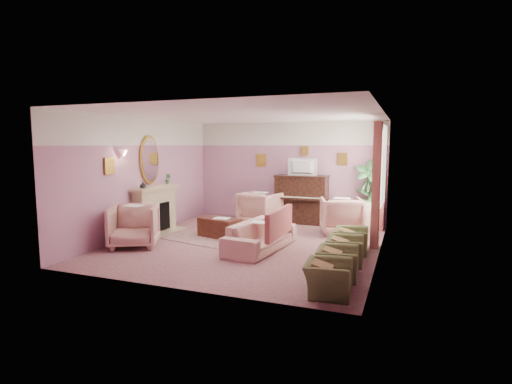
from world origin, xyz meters
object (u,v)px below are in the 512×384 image
(floral_armchair_left, at_px, (260,207))
(olive_chair_a, at_px, (328,272))
(sofa, at_px, (261,230))
(olive_chair_c, at_px, (345,246))
(coffee_table, at_px, (220,228))
(olive_chair_b, at_px, (338,258))
(television, at_px, (302,166))
(piano, at_px, (302,200))
(floral_armchair_front, at_px, (134,224))
(side_table, at_px, (371,216))
(olive_chair_d, at_px, (351,236))
(floral_armchair_right, at_px, (341,214))

(floral_armchair_left, relative_size, olive_chair_a, 1.32)
(sofa, distance_m, olive_chair_c, 1.81)
(olive_chair_c, bearing_deg, floral_armchair_left, 133.77)
(coffee_table, bearing_deg, olive_chair_b, -31.65)
(television, distance_m, olive_chair_b, 4.72)
(piano, height_order, olive_chair_c, piano)
(piano, bearing_deg, floral_armchair_front, -125.03)
(piano, relative_size, coffee_table, 1.40)
(floral_armchair_left, height_order, side_table, floral_armchair_left)
(piano, xyz_separation_m, olive_chair_a, (1.71, -5.09, -0.33))
(piano, bearing_deg, olive_chair_a, -71.45)
(olive_chair_a, bearing_deg, floral_armchair_left, 121.19)
(olive_chair_d, bearing_deg, olive_chair_a, -90.00)
(floral_armchair_left, xyz_separation_m, olive_chair_b, (2.70, -3.64, -0.17))
(television, relative_size, side_table, 1.14)
(television, xyz_separation_m, olive_chair_b, (1.71, -4.22, -1.28))
(olive_chair_d, bearing_deg, olive_chair_b, -90.00)
(floral_armchair_right, xyz_separation_m, side_table, (0.63, 0.89, -0.15))
(television, bearing_deg, floral_armchair_left, -149.78)
(television, bearing_deg, coffee_table, -120.32)
(floral_armchair_front, distance_m, side_table, 5.86)
(floral_armchair_left, xyz_separation_m, olive_chair_c, (2.70, -2.82, -0.17))
(olive_chair_b, xyz_separation_m, olive_chair_c, (0.00, 0.82, 0.00))
(television, height_order, olive_chair_b, television)
(olive_chair_a, bearing_deg, olive_chair_d, 90.00)
(olive_chair_b, distance_m, olive_chair_d, 1.64)
(coffee_table, relative_size, floral_armchair_right, 1.01)
(floral_armchair_right, height_order, olive_chair_d, floral_armchair_right)
(floral_armchair_left, relative_size, olive_chair_d, 1.32)
(olive_chair_d, relative_size, side_table, 1.07)
(olive_chair_c, xyz_separation_m, side_table, (0.18, 3.29, 0.03))
(floral_armchair_left, bearing_deg, olive_chair_a, -58.81)
(coffee_table, xyz_separation_m, olive_chair_c, (3.07, -1.07, 0.10))
(olive_chair_a, height_order, olive_chair_b, same)
(sofa, bearing_deg, coffee_table, 150.89)
(olive_chair_b, bearing_deg, sofa, 146.57)
(television, xyz_separation_m, floral_armchair_right, (1.26, -0.99, -1.10))
(piano, xyz_separation_m, olive_chair_d, (1.71, -2.63, -0.33))
(side_table, bearing_deg, olive_chair_a, -92.13)
(floral_armchair_left, distance_m, olive_chair_d, 3.36)
(floral_armchair_right, relative_size, olive_chair_d, 1.32)
(piano, xyz_separation_m, television, (0.00, -0.05, 0.95))
(floral_armchair_left, bearing_deg, television, 30.22)
(coffee_table, distance_m, olive_chair_c, 3.25)
(olive_chair_b, bearing_deg, side_table, 87.45)
(olive_chair_c, bearing_deg, sofa, 168.84)
(television, distance_m, floral_armchair_front, 4.76)
(coffee_table, xyz_separation_m, olive_chair_b, (3.07, -1.89, 0.10))
(floral_armchair_right, relative_size, floral_armchair_front, 1.00)
(television, relative_size, sofa, 0.40)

